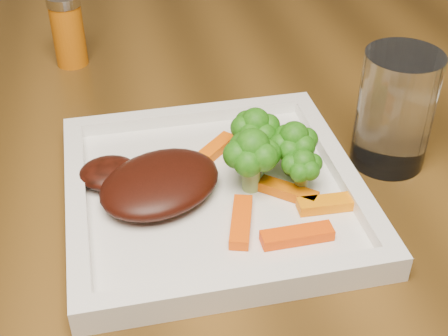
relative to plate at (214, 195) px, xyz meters
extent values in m
cube|color=white|center=(0.00, 0.00, 0.00)|extent=(0.27, 0.27, 0.01)
ellipsoid|color=#390F08|center=(-0.05, 0.00, 0.02)|extent=(0.15, 0.14, 0.03)
cube|color=#FB4904|center=(0.06, -0.08, 0.01)|extent=(0.06, 0.02, 0.01)
cube|color=orange|center=(0.10, -0.05, 0.01)|extent=(0.06, 0.02, 0.01)
cube|color=#FF5004|center=(0.01, -0.05, 0.01)|extent=(0.03, 0.06, 0.01)
cube|color=#FF6004|center=(0.01, 0.06, 0.01)|extent=(0.05, 0.05, 0.01)
cube|color=#D25A03|center=(0.07, -0.02, 0.01)|extent=(0.05, 0.05, 0.01)
cylinder|color=#C0600A|center=(-0.12, 0.31, 0.04)|extent=(0.05, 0.05, 0.09)
cylinder|color=silver|center=(0.19, 0.03, 0.05)|extent=(0.09, 0.09, 0.12)
camera|label=1|loc=(-0.09, -0.45, 0.38)|focal=50.00mm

